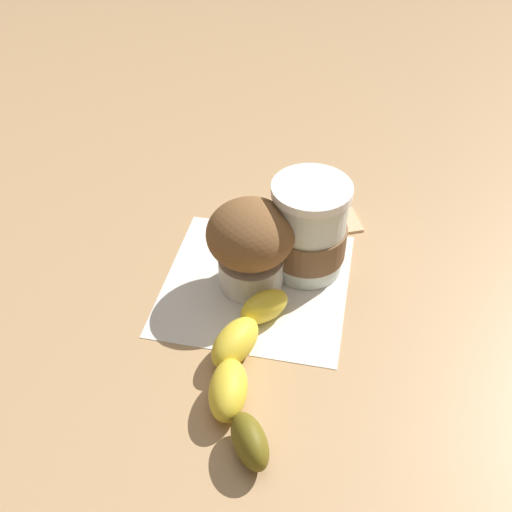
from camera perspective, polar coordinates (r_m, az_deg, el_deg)
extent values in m
plane|color=tan|center=(0.70, 0.00, -2.64)|extent=(3.00, 3.00, 0.00)
cube|color=white|center=(0.70, 0.00, -2.59)|extent=(0.22, 0.22, 0.00)
cylinder|color=silver|center=(0.69, 5.05, 2.34)|extent=(0.08, 0.08, 0.11)
cylinder|color=white|center=(0.65, 5.36, 6.30)|extent=(0.09, 0.09, 0.01)
cylinder|color=brown|center=(0.69, 4.99, 1.53)|extent=(0.09, 0.09, 0.04)
cylinder|color=white|center=(0.68, -0.56, -1.54)|extent=(0.07, 0.07, 0.04)
ellipsoid|color=brown|center=(0.65, -0.59, 1.95)|extent=(0.10, 0.10, 0.07)
ellipsoid|color=yellow|center=(0.65, 0.80, -4.84)|extent=(0.06, 0.06, 0.04)
ellipsoid|color=yellow|center=(0.61, -1.99, -8.21)|extent=(0.08, 0.06, 0.04)
ellipsoid|color=yellow|center=(0.58, -2.66, -12.60)|extent=(0.07, 0.05, 0.04)
ellipsoid|color=brown|center=(0.55, -0.60, -17.22)|extent=(0.06, 0.06, 0.04)
cube|color=#E0B27F|center=(0.79, 8.60, 3.47)|extent=(0.06, 0.05, 0.01)
cube|color=tan|center=(0.78, 6.66, 2.81)|extent=(0.11, 0.05, 0.00)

